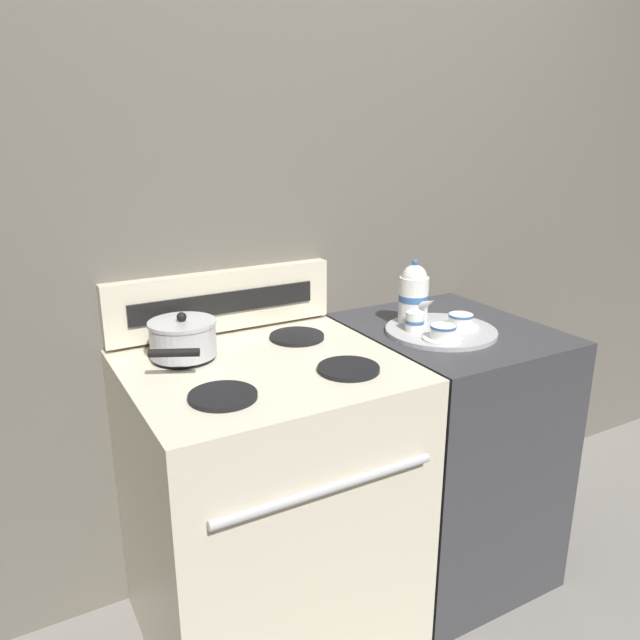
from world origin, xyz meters
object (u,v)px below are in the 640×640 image
object	(u,v)px
teacup_left	(443,333)
saucepan	(183,338)
teapot	(414,294)
stove	(268,503)
teacup_right	(461,321)
creamer_jug	(415,322)
serving_tray	(441,331)

from	to	relation	value
teacup_left	saucepan	bearing A→B (deg)	160.35
saucepan	teapot	xyz separation A→B (m)	(0.75, -0.08, 0.05)
stove	saucepan	world-z (taller)	saucepan
teacup_right	saucepan	bearing A→B (deg)	166.96
creamer_jug	stove	bearing A→B (deg)	179.80
stove	teacup_left	bearing A→B (deg)	-11.31
teapot	teacup_left	distance (m)	0.20
creamer_jug	serving_tray	bearing A→B (deg)	-16.59
saucepan	teacup_left	distance (m)	0.77
stove	teacup_right	xyz separation A→B (m)	(0.67, -0.05, 0.48)
teapot	serving_tray	bearing A→B (deg)	-70.31
serving_tray	teapot	xyz separation A→B (m)	(-0.04, 0.10, 0.10)
serving_tray	teapot	distance (m)	0.15
teapot	creamer_jug	xyz separation A→B (m)	(-0.05, -0.08, -0.07)
saucepan	serving_tray	world-z (taller)	saucepan
teacup_left	creamer_jug	bearing A→B (deg)	101.97
serving_tray	teapot	bearing A→B (deg)	109.69
teapot	teacup_left	bearing A→B (deg)	-98.24
teacup_right	creamer_jug	size ratio (longest dim) A/B	1.95
teacup_left	stove	bearing A→B (deg)	168.69
stove	saucepan	distance (m)	0.56
teacup_left	teapot	bearing A→B (deg)	81.76
teacup_right	stove	bearing A→B (deg)	176.01
saucepan	teapot	bearing A→B (deg)	-5.83
saucepan	creamer_jug	xyz separation A→B (m)	(0.70, -0.15, -0.02)
teacup_right	teapot	bearing A→B (deg)	129.29
serving_tray	creamer_jug	size ratio (longest dim) A/B	5.73
saucepan	teacup_left	bearing A→B (deg)	-19.65
saucepan	serving_tray	bearing A→B (deg)	-12.69
teapot	teacup_right	bearing A→B (deg)	-50.71
stove	serving_tray	distance (m)	0.76
saucepan	creamer_jug	distance (m)	0.72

